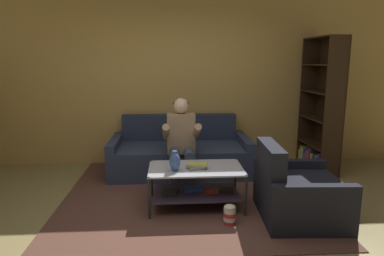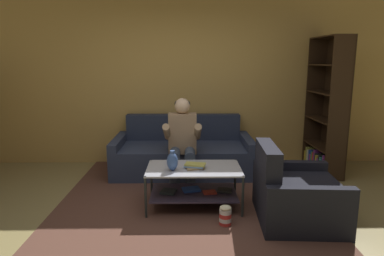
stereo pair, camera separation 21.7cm
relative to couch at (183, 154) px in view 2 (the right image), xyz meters
name	(u,v)px [view 2 (the right image)]	position (x,y,z in m)	size (l,w,h in m)	color
ground	(172,231)	(-0.09, -1.90, -0.28)	(16.80, 16.80, 0.00)	#938451
back_partition	(177,75)	(-0.09, 0.56, 1.17)	(8.40, 0.12, 2.90)	tan
couch	(183,154)	(0.00, 0.00, 0.00)	(2.07, 0.99, 0.84)	#2D354E
person_seated_center	(182,139)	(0.00, -0.58, 0.37)	(0.50, 0.58, 1.19)	#394556
coffee_table	(194,181)	(0.14, -1.29, 0.03)	(1.08, 0.63, 0.48)	#AFB3C0
area_rug	(188,189)	(0.07, -0.77, -0.27)	(3.08, 3.24, 0.01)	brown
vase	(172,161)	(-0.10, -1.40, 0.31)	(0.12, 0.12, 0.23)	#37538E
book_stack	(195,166)	(0.15, -1.32, 0.23)	(0.26, 0.21, 0.06)	#93734A
bookshelf	(327,124)	(2.17, -0.04, 0.48)	(0.34, 0.87, 2.03)	#301F12
armchair	(295,196)	(1.21, -1.66, 0.00)	(0.89, 0.99, 0.82)	black
popcorn_tub	(225,215)	(0.46, -1.77, -0.17)	(0.13, 0.13, 0.22)	red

